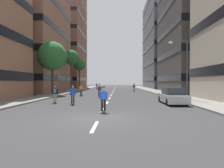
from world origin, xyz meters
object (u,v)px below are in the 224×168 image
skater_6 (103,98)px  streetlamp_right (184,63)px  street_tree_near (71,58)px  parked_car_near (172,96)px  skater_0 (97,86)px  skater_5 (73,94)px  street_tree_far (79,65)px  skater_2 (134,87)px  skater_4 (55,93)px  skater_1 (99,89)px  street_tree_mid (52,56)px  skater_3 (81,89)px

skater_6 → streetlamp_right: bearing=45.7°
skater_6 → street_tree_near: bearing=108.2°
parked_car_near → street_tree_near: street_tree_near is taller
parked_car_near → skater_6: skater_6 is taller
skater_0 → skater_5: 34.31m
street_tree_far → skater_6: 37.69m
skater_5 → skater_0: bearing=92.9°
parked_car_near → streetlamp_right: 5.29m
skater_0 → street_tree_far: bearing=-151.3°
skater_0 → skater_2: 14.39m
skater_2 → skater_4: size_ratio=1.00×
skater_6 → skater_4: bearing=133.7°
street_tree_far → skater_2: (13.46, -8.74, -5.54)m
skater_0 → skater_4: same height
street_tree_far → streetlamp_right: street_tree_far is taller
parked_car_near → skater_6: 7.87m
skater_1 → skater_4: size_ratio=1.00×
street_tree_far → skater_5: street_tree_far is taller
street_tree_far → skater_2: 16.98m
street_tree_mid → skater_0: bearing=79.2°
skater_4 → street_tree_mid: bearing=110.5°
parked_car_near → skater_1: (-7.60, 8.04, 0.32)m
streetlamp_right → skater_2: 19.63m
skater_3 → street_tree_mid: bearing=162.2°
street_tree_mid → skater_4: street_tree_mid is taller
street_tree_near → skater_3: bearing=-70.2°
parked_car_near → streetlamp_right: (2.18, 3.38, 3.44)m
skater_4 → skater_6: size_ratio=1.00×
skater_2 → skater_6: size_ratio=1.00×
street_tree_mid → street_tree_far: street_tree_far is taller
street_tree_far → skater_6: (9.09, -36.15, -5.57)m
street_tree_far → streetlamp_right: (17.30, -27.73, -2.42)m
street_tree_mid → skater_1: size_ratio=4.55×
skater_5 → skater_6: 5.23m
street_tree_near → skater_3: street_tree_near is taller
skater_2 → skater_0: bearing=129.8°
parked_car_near → street_tree_near: (-15.12, 22.57, 6.51)m
street_tree_mid → skater_2: street_tree_mid is taller
skater_0 → skater_6: bearing=-82.9°
skater_1 → skater_3: size_ratio=1.00×
parked_car_near → skater_0: (-10.86, 33.44, 0.32)m
street_tree_near → street_tree_far: size_ratio=1.08×
skater_2 → skater_4: same height
street_tree_near → skater_0: size_ratio=4.94×
streetlamp_right → skater_4: (-13.31, -3.08, -3.12)m
parked_car_near → skater_6: bearing=-140.1°
skater_4 → skater_5: same height
skater_0 → skater_1: (3.26, -25.40, 0.00)m
parked_car_near → skater_2: size_ratio=2.47×
skater_5 → street_tree_mid: bearing=116.9°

